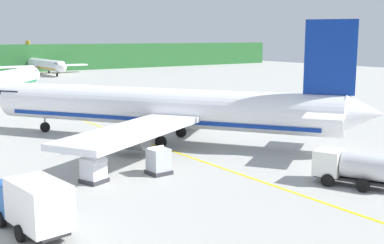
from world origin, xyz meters
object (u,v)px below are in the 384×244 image
at_px(airliner_far_taxiway, 43,65).
at_px(service_truck_baggage, 33,203).
at_px(airliner_foreground, 163,108).
at_px(service_truck_pushback, 352,166).
at_px(cargo_container_mid, 158,161).
at_px(cargo_container_near, 94,170).
at_px(crew_marshaller, 81,144).

xyz_separation_m(airliner_far_taxiway, service_truck_baggage, (-38.99, -113.61, -1.05)).
relative_size(airliner_foreground, service_truck_baggage, 6.11).
bearing_deg(service_truck_pushback, airliner_far_taxiway, 81.35).
bearing_deg(service_truck_baggage, cargo_container_mid, 26.82).
height_order(airliner_far_taxiway, cargo_container_mid, airliner_far_taxiway).
bearing_deg(cargo_container_mid, service_truck_pushback, -47.69).
height_order(service_truck_baggage, cargo_container_mid, service_truck_baggage).
distance_m(airliner_foreground, cargo_container_mid, 12.09).
height_order(airliner_foreground, cargo_container_near, airliner_foreground).
bearing_deg(cargo_container_mid, cargo_container_near, 171.39).
bearing_deg(airliner_far_taxiway, airliner_foreground, -102.08).
bearing_deg(service_truck_baggage, airliner_far_taxiway, 71.06).
height_order(cargo_container_mid, crew_marshaller, cargo_container_mid).
relative_size(cargo_container_near, crew_marshaller, 1.22).
distance_m(service_truck_pushback, crew_marshaller, 23.15).
bearing_deg(cargo_container_mid, service_truck_baggage, -153.18).
relative_size(service_truck_pushback, cargo_container_mid, 2.70).
bearing_deg(crew_marshaller, service_truck_pushback, -59.11).
relative_size(airliner_far_taxiway, cargo_container_near, 15.77).
relative_size(airliner_foreground, crew_marshaller, 21.47).
bearing_deg(airliner_foreground, service_truck_baggage, -139.05).
bearing_deg(cargo_container_mid, airliner_foreground, 56.27).
relative_size(airliner_foreground, airliner_far_taxiway, 1.11).
bearing_deg(airliner_far_taxiway, service_truck_baggage, -108.94).
relative_size(service_truck_baggage, service_truck_pushback, 1.04).
xyz_separation_m(cargo_container_near, crew_marshaller, (2.65, 8.62, 0.10)).
distance_m(airliner_foreground, cargo_container_near, 14.94).
bearing_deg(service_truck_pushback, cargo_container_mid, 132.31).
distance_m(service_truck_baggage, cargo_container_near, 9.21).
xyz_separation_m(airliner_foreground, cargo_container_mid, (-6.58, -9.86, -2.39)).
distance_m(airliner_far_taxiway, service_truck_baggage, 120.12).
bearing_deg(cargo_container_near, airliner_foreground, 38.17).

